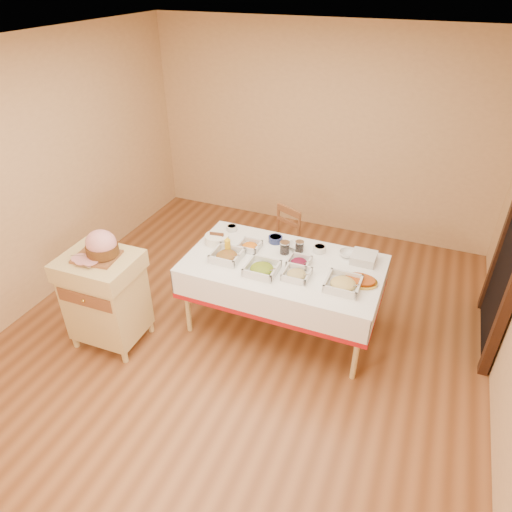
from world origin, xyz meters
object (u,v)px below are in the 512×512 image
Objects in this scene: butcher_cart at (105,295)px; mustard_bottle at (228,246)px; preserve_jar_left at (285,248)px; ham_on_board at (101,246)px; preserve_jar_right at (299,247)px; bread_basket at (217,239)px; brass_platter at (360,281)px; dining_table at (283,277)px; plate_stack at (364,258)px; dining_chair at (281,243)px.

butcher_cart reaches higher than mustard_bottle.
mustard_bottle is (-0.51, -0.20, 0.02)m from preserve_jar_left.
preserve_jar_right is (1.48, 1.02, -0.24)m from ham_on_board.
brass_platter is (1.45, -0.13, -0.03)m from bread_basket.
preserve_jar_right reaches higher than dining_table.
preserve_jar_left is at bearing 21.46° from mustard_bottle.
preserve_jar_right is 0.61m from plate_stack.
preserve_jar_right is 0.61× the size of mustard_bottle.
dining_table is at bearing -155.97° from plate_stack.
dining_table is 16.79× the size of preserve_jar_right.
brass_platter is at bearing 0.03° from mustard_bottle.
bread_basket reaches higher than brass_platter.
preserve_jar_left is 0.52× the size of bread_basket.
butcher_cart is at bearing -160.39° from brass_platter.
bread_basket is at bearing 52.14° from ham_on_board.
plate_stack is (1.01, -0.55, 0.37)m from dining_chair.
butcher_cart is at bearing -145.19° from preserve_jar_right.
preserve_jar_right reaches higher than plate_stack.
butcher_cart is 0.52m from ham_on_board.
mustard_bottle is (-0.55, -0.04, 0.24)m from dining_table.
bread_basket is (-0.41, -0.76, 0.38)m from dining_chair.
preserve_jar_left is 0.15m from preserve_jar_right.
brass_platter is (0.04, -0.34, -0.02)m from plate_stack.
ham_on_board is at bearing -151.02° from dining_table.
bread_basket is 1.45m from brass_platter.
preserve_jar_right is (0.07, 0.25, 0.21)m from dining_table.
preserve_jar_right is at bearing 73.48° from dining_table.
mustard_bottle is (0.85, 0.74, -0.21)m from ham_on_board.
bread_basket is (-0.18, 0.13, -0.03)m from mustard_bottle.
ham_on_board reaches higher than brass_platter.
dining_chair is 7.62× the size of preserve_jar_right.
mustard_bottle reaches higher than preserve_jar_left.
brass_platter is (0.64, -0.28, -0.03)m from preserve_jar_right.
preserve_jar_right is (0.12, 0.09, -0.01)m from preserve_jar_left.
preserve_jar_left is 0.55× the size of plate_stack.
bread_basket reaches higher than plate_stack.
preserve_jar_left is at bearing 34.65° from ham_on_board.
dining_chair is 3.72× the size of plate_stack.
preserve_jar_right is at bearing -56.63° from dining_chair.
butcher_cart is at bearing -128.46° from bread_basket.
ham_on_board is (0.04, 0.03, 0.52)m from butcher_cart.
preserve_jar_left is at bearing 106.53° from dining_table.
plate_stack is (0.61, 0.06, -0.01)m from preserve_jar_right.
butcher_cart is 3.99× the size of bread_basket.
butcher_cart is at bearing -145.25° from preserve_jar_left.
plate_stack is at bearing 8.70° from bread_basket.
ham_on_board is at bearing -145.35° from preserve_jar_left.
preserve_jar_left is (1.39, 0.97, 0.28)m from butcher_cart.
butcher_cart is (-1.44, -0.81, -0.06)m from dining_table.
butcher_cart is 1.87m from preserve_jar_right.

